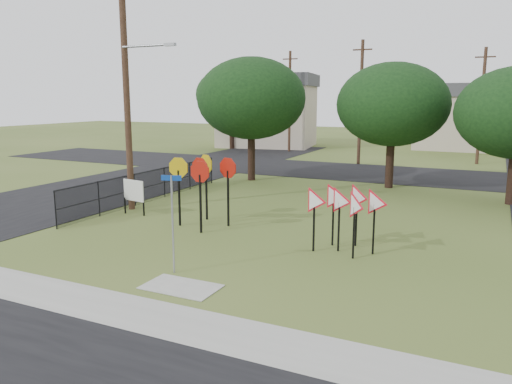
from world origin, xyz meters
TOP-DOWN VIEW (x-y plane):
  - ground at (0.00, 0.00)m, footprint 140.00×140.00m
  - sidewalk at (0.00, -4.20)m, footprint 30.00×1.60m
  - planting_strip at (0.00, -5.40)m, footprint 30.00×0.80m
  - street_left at (-12.00, 10.00)m, footprint 8.00×50.00m
  - street_far at (0.00, 20.00)m, footprint 60.00×8.00m
  - curb_pad at (0.00, -2.40)m, footprint 2.00×1.20m
  - street_name_sign at (-0.81, -1.55)m, footprint 0.56×0.18m
  - stop_sign_cluster at (-2.84, 3.36)m, footprint 2.56×2.06m
  - yield_sign_cluster at (2.99, 2.57)m, footprint 2.70×1.93m
  - info_board at (-6.49, 3.69)m, footprint 1.19×0.25m
  - utility_pole_main at (-7.24, 4.50)m, footprint 3.55×0.33m
  - far_pole_a at (-2.00, 24.00)m, footprint 1.40×0.24m
  - far_pole_b at (6.00, 28.00)m, footprint 1.40×0.24m
  - far_pole_c at (-10.00, 30.00)m, footprint 1.40×0.24m
  - fence_run at (-7.60, 6.25)m, footprint 0.05×11.55m
  - house_left at (-14.00, 34.00)m, footprint 10.58×8.88m
  - house_mid at (4.00, 40.00)m, footprint 8.40×8.40m
  - tree_near_left at (-6.00, 14.00)m, footprint 6.40×6.40m
  - tree_near_mid at (2.00, 15.00)m, footprint 6.00×6.00m
  - tree_far_left at (-16.00, 30.00)m, footprint 6.80×6.80m

SIDE VIEW (x-z plane):
  - ground at x=0.00m, z-range 0.00..0.00m
  - planting_strip at x=0.00m, z-range 0.00..0.02m
  - sidewalk at x=0.00m, z-range 0.00..0.02m
  - street_left at x=-12.00m, z-range 0.00..0.02m
  - street_far at x=0.00m, z-range 0.00..0.02m
  - curb_pad at x=0.00m, z-range 0.00..0.02m
  - fence_run at x=-7.60m, z-range 0.03..1.53m
  - info_board at x=-6.49m, z-range 0.25..1.74m
  - yield_sign_cluster at x=2.99m, z-range 0.51..2.66m
  - street_name_sign at x=-0.81m, z-range 0.22..3.03m
  - stop_sign_cluster at x=-2.84m, z-range 0.63..3.33m
  - house_mid at x=4.00m, z-range 0.05..6.25m
  - house_left at x=-14.00m, z-range 0.05..7.25m
  - far_pole_b at x=6.00m, z-range 0.10..8.60m
  - tree_near_mid at x=2.00m, z-range 1.14..7.94m
  - far_pole_a at x=-2.00m, z-range 0.10..9.10m
  - far_pole_c at x=-10.00m, z-range 0.10..9.10m
  - tree_near_left at x=-6.00m, z-range 1.22..8.49m
  - tree_far_left at x=-16.00m, z-range 1.31..9.04m
  - utility_pole_main at x=-7.24m, z-range 0.21..10.21m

